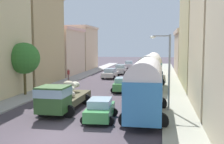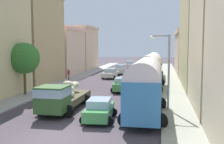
{
  "view_description": "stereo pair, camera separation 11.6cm",
  "coord_description": "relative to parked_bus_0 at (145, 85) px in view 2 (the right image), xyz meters",
  "views": [
    {
      "loc": [
        5.88,
        -14.31,
        5.25
      ],
      "look_at": [
        0.0,
        18.5,
        1.95
      ],
      "focal_mm": 44.29,
      "sensor_mm": 36.0,
      "label": 1
    },
    {
      "loc": [
        5.99,
        -14.29,
        5.25
      ],
      "look_at": [
        0.0,
        18.5,
        1.95
      ],
      "focal_mm": 44.29,
      "sensor_mm": 36.0,
      "label": 2
    }
  ],
  "objects": [
    {
      "name": "pedestrian_1",
      "position": [
        -11.9,
        17.51,
        -1.32
      ],
      "size": [
        0.46,
        0.46,
        1.83
      ],
      "color": "#816261",
      "rests_on": "ground"
    },
    {
      "name": "car_2",
      "position": [
        -6.03,
        41.19,
        -1.53
      ],
      "size": [
        2.49,
        4.14,
        1.66
      ],
      "color": "silver",
      "rests_on": "ground"
    },
    {
      "name": "sidewalk_right",
      "position": [
        2.44,
        21.55,
        -2.29
      ],
      "size": [
        2.5,
        70.0,
        0.14
      ],
      "primitive_type": "cube",
      "color": "#A0A08F",
      "rests_on": "ground"
    },
    {
      "name": "car_0",
      "position": [
        -6.78,
        22.65,
        -1.59
      ],
      "size": [
        2.57,
        4.29,
        1.53
      ],
      "color": "silver",
      "rests_on": "ground"
    },
    {
      "name": "streetlamp_near",
      "position": [
        1.47,
        2.01,
        1.26
      ],
      "size": [
        1.61,
        0.28,
        6.03
      ],
      "color": "gray",
      "rests_on": "ground"
    },
    {
      "name": "car_4",
      "position": [
        -3.29,
        10.86,
        -1.58
      ],
      "size": [
        2.31,
        4.21,
        1.55
      ],
      "color": "#4B9348",
      "rests_on": "ground"
    },
    {
      "name": "car_5",
      "position": [
        -3.02,
        17.55,
        -1.62
      ],
      "size": [
        2.41,
        4.39,
        1.44
      ],
      "color": "white",
      "rests_on": "ground"
    },
    {
      "name": "sidewalk_left",
      "position": [
        -12.06,
        21.55,
        -2.29
      ],
      "size": [
        2.5,
        70.0,
        0.14
      ],
      "primitive_type": "cube",
      "color": "#A8A4A3",
      "rests_on": "ground"
    },
    {
      "name": "parked_bus_2",
      "position": [
        -0.22,
        24.46,
        -0.17
      ],
      "size": [
        3.23,
        9.18,
        3.95
      ],
      "color": "silver",
      "rests_on": "ground"
    },
    {
      "name": "building_left_4",
      "position": [
        -15.69,
        36.95,
        2.2
      ],
      "size": [
        5.24,
        10.29,
        9.08
      ],
      "color": "beige",
      "rests_on": "ground"
    },
    {
      "name": "ground_plane",
      "position": [
        -4.81,
        21.55,
        -2.36
      ],
      "size": [
        154.0,
        154.0,
        0.0
      ],
      "primitive_type": "plane",
      "color": "#473D46"
    },
    {
      "name": "car_1",
      "position": [
        -6.19,
        29.3,
        -1.52
      ],
      "size": [
        2.35,
        4.29,
        1.7
      ],
      "color": "silver",
      "rests_on": "ground"
    },
    {
      "name": "building_right_2",
      "position": [
        6.0,
        16.67,
        4.55
      ],
      "size": [
        5.09,
        14.86,
        13.75
      ],
      "color": "tan",
      "rests_on": "ground"
    },
    {
      "name": "building_left_2",
      "position": [
        -16.14,
        14.94,
        3.9
      ],
      "size": [
        6.23,
        10.02,
        12.46
      ],
      "color": "tan",
      "rests_on": "ground"
    },
    {
      "name": "parked_bus_0",
      "position": [
        0.0,
        0.0,
        0.0
      ],
      "size": [
        3.21,
        8.46,
        4.22
      ],
      "color": "#387FBB",
      "rests_on": "ground"
    },
    {
      "name": "car_3",
      "position": [
        -3.07,
        -1.39,
        -1.6
      ],
      "size": [
        2.41,
        3.94,
        1.52
      ],
      "color": "#42944C",
      "rests_on": "ground"
    },
    {
      "name": "parked_bus_1",
      "position": [
        -0.19,
        12.88,
        -0.08
      ],
      "size": [
        3.49,
        8.43,
        4.12
      ],
      "color": "teal",
      "rests_on": "ground"
    },
    {
      "name": "roadside_tree_1",
      "position": [
        -12.71,
        6.35,
        1.51
      ],
      "size": [
        3.2,
        3.2,
        5.48
      ],
      "color": "brown",
      "rests_on": "ground"
    },
    {
      "name": "building_left_3",
      "position": [
        -15.53,
        26.01,
        1.71
      ],
      "size": [
        4.88,
        10.45,
        8.1
      ],
      "color": "beige",
      "rests_on": "ground"
    },
    {
      "name": "cargo_truck_0",
      "position": [
        -6.5,
        0.39,
        -1.14
      ],
      "size": [
        3.01,
        7.58,
        2.3
      ],
      "color": "#325A2A",
      "rests_on": "ground"
    },
    {
      "name": "building_right_1",
      "position": [
        5.79,
        3.6,
        4.43
      ],
      "size": [
        4.2,
        9.46,
        13.59
      ],
      "color": "#CBB793",
      "rests_on": "ground"
    },
    {
      "name": "car_6",
      "position": [
        -2.93,
        23.74,
        -1.56
      ],
      "size": [
        2.15,
        3.68,
        1.61
      ],
      "color": "#2B1E2B",
      "rests_on": "ground"
    },
    {
      "name": "building_right_3",
      "position": [
        5.93,
        32.35,
        1.62
      ],
      "size": [
        4.93,
        14.57,
        7.9
      ],
      "color": "tan",
      "rests_on": "ground"
    }
  ]
}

